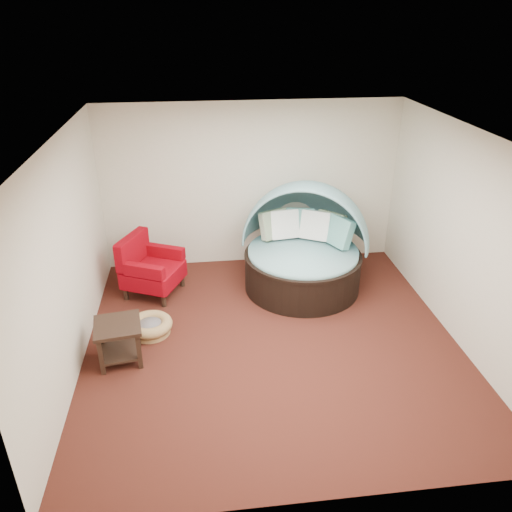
{
  "coord_description": "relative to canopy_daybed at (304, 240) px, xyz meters",
  "views": [
    {
      "loc": [
        -0.9,
        -5.52,
        4.11
      ],
      "look_at": [
        -0.15,
        0.6,
        1.02
      ],
      "focal_mm": 35.0,
      "sensor_mm": 36.0,
      "label": 1
    }
  ],
  "objects": [
    {
      "name": "floor",
      "position": [
        -0.73,
        -1.51,
        -0.79
      ],
      "size": [
        5.0,
        5.0,
        0.0
      ],
      "primitive_type": "plane",
      "color": "#4B1E15",
      "rests_on": "ground"
    },
    {
      "name": "side_table",
      "position": [
        -2.73,
        -1.66,
        -0.44
      ],
      "size": [
        0.65,
        0.65,
        0.55
      ],
      "rotation": [
        0.0,
        0.0,
        0.14
      ],
      "color": "black",
      "rests_on": "floor"
    },
    {
      "name": "ceiling",
      "position": [
        -0.73,
        -1.51,
        2.01
      ],
      "size": [
        5.0,
        5.0,
        0.0
      ],
      "primitive_type": "plane",
      "rotation": [
        3.14,
        0.0,
        0.0
      ],
      "color": "white",
      "rests_on": "wall_back"
    },
    {
      "name": "wall_left",
      "position": [
        -3.23,
        -1.51,
        0.61
      ],
      "size": [
        0.0,
        5.0,
        5.0
      ],
      "primitive_type": "plane",
      "rotation": [
        1.57,
        0.0,
        1.57
      ],
      "color": "beige",
      "rests_on": "floor"
    },
    {
      "name": "pet_basket",
      "position": [
        -2.4,
        -1.11,
        -0.68
      ],
      "size": [
        0.75,
        0.75,
        0.22
      ],
      "rotation": [
        0.0,
        0.0,
        -0.25
      ],
      "color": "olive",
      "rests_on": "floor"
    },
    {
      "name": "red_armchair",
      "position": [
        -2.46,
        0.03,
        -0.35
      ],
      "size": [
        1.08,
        1.08,
        0.96
      ],
      "rotation": [
        0.0,
        0.0,
        -0.43
      ],
      "color": "black",
      "rests_on": "floor"
    },
    {
      "name": "wall_front",
      "position": [
        -0.73,
        -4.01,
        0.61
      ],
      "size": [
        5.0,
        0.0,
        5.0
      ],
      "primitive_type": "plane",
      "rotation": [
        -1.57,
        0.0,
        0.0
      ],
      "color": "beige",
      "rests_on": "floor"
    },
    {
      "name": "wall_right",
      "position": [
        1.77,
        -1.51,
        0.61
      ],
      "size": [
        0.0,
        5.0,
        5.0
      ],
      "primitive_type": "plane",
      "rotation": [
        1.57,
        0.0,
        -1.57
      ],
      "color": "beige",
      "rests_on": "floor"
    },
    {
      "name": "wall_back",
      "position": [
        -0.73,
        0.99,
        0.61
      ],
      "size": [
        5.0,
        0.0,
        5.0
      ],
      "primitive_type": "plane",
      "rotation": [
        1.57,
        0.0,
        0.0
      ],
      "color": "beige",
      "rests_on": "floor"
    },
    {
      "name": "canopy_daybed",
      "position": [
        0.0,
        0.0,
        0.0
      ],
      "size": [
        2.4,
        2.37,
        1.71
      ],
      "rotation": [
        0.0,
        0.0,
        -0.34
      ],
      "color": "black",
      "rests_on": "floor"
    }
  ]
}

